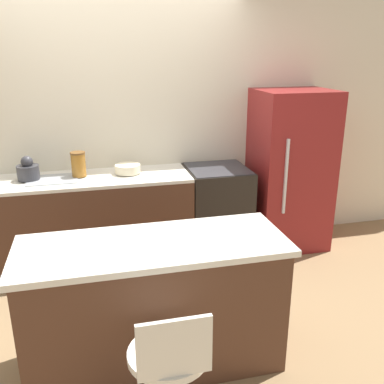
# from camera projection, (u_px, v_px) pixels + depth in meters

# --- Properties ---
(ground_plane) EXTENTS (14.00, 14.00, 0.00)m
(ground_plane) POSITION_uv_depth(u_px,v_px,m) (128.00, 276.00, 3.98)
(ground_plane) COLOR #8E704C
(wall_back) EXTENTS (8.00, 0.06, 2.60)m
(wall_back) POSITION_uv_depth(u_px,v_px,m) (115.00, 125.00, 4.17)
(wall_back) COLOR beige
(wall_back) RESTS_ON ground_plane
(back_counter) EXTENTS (1.85, 0.61, 0.89)m
(back_counter) POSITION_uv_depth(u_px,v_px,m) (93.00, 222.00, 4.08)
(back_counter) COLOR #4C2D1E
(back_counter) RESTS_ON ground_plane
(kitchen_island) EXTENTS (1.67, 0.64, 0.88)m
(kitchen_island) POSITION_uv_depth(u_px,v_px,m) (155.00, 305.00, 2.76)
(kitchen_island) COLOR #4C2D1E
(kitchen_island) RESTS_ON ground_plane
(oven_range) EXTENTS (0.60, 0.62, 0.89)m
(oven_range) POSITION_uv_depth(u_px,v_px,m) (217.00, 210.00, 4.35)
(oven_range) COLOR black
(oven_range) RESTS_ON ground_plane
(refrigerator) EXTENTS (0.75, 0.65, 1.63)m
(refrigerator) POSITION_uv_depth(u_px,v_px,m) (290.00, 171.00, 4.40)
(refrigerator) COLOR maroon
(refrigerator) RESTS_ON ground_plane
(stool_chair) EXTENTS (0.42, 0.42, 0.86)m
(stool_chair) POSITION_uv_depth(u_px,v_px,m) (170.00, 378.00, 2.19)
(stool_chair) COLOR #B7B7BC
(stool_chair) RESTS_ON ground_plane
(kettle) EXTENTS (0.19, 0.19, 0.22)m
(kettle) POSITION_uv_depth(u_px,v_px,m) (28.00, 170.00, 3.82)
(kettle) COLOR #333338
(kettle) RESTS_ON back_counter
(mixing_bowl) EXTENTS (0.24, 0.24, 0.08)m
(mixing_bowl) POSITION_uv_depth(u_px,v_px,m) (128.00, 169.00, 4.04)
(mixing_bowl) COLOR beige
(mixing_bowl) RESTS_ON back_counter
(canister_jar) EXTENTS (0.14, 0.14, 0.23)m
(canister_jar) POSITION_uv_depth(u_px,v_px,m) (78.00, 164.00, 3.91)
(canister_jar) COLOR #9E6623
(canister_jar) RESTS_ON back_counter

